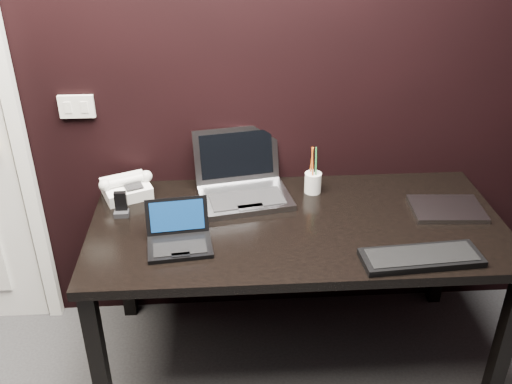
{
  "coord_description": "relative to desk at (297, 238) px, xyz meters",
  "views": [
    {
      "loc": [
        0.0,
        -0.57,
        2.0
      ],
      "look_at": [
        0.13,
        1.35,
        0.92
      ],
      "focal_mm": 40.0,
      "sensor_mm": 36.0,
      "label": 1
    }
  ],
  "objects": [
    {
      "name": "wall_switch",
      "position": [
        -0.92,
        0.39,
        0.46
      ],
      "size": [
        0.15,
        0.02,
        0.1
      ],
      "color": "silver",
      "rests_on": "wall_back"
    },
    {
      "name": "mobile_phone",
      "position": [
        -0.73,
        0.11,
        0.12
      ],
      "size": [
        0.06,
        0.05,
        0.1
      ],
      "color": "black",
      "rests_on": "desk"
    },
    {
      "name": "silver_laptop",
      "position": [
        -0.22,
        0.23,
        0.13
      ],
      "size": [
        0.44,
        0.41,
        0.27
      ],
      "color": "gray",
      "rests_on": "desk"
    },
    {
      "name": "desk_phone",
      "position": [
        -0.73,
        0.26,
        0.12
      ],
      "size": [
        0.25,
        0.24,
        0.12
      ],
      "color": "white",
      "rests_on": "desk"
    },
    {
      "name": "pen_cup",
      "position": [
        0.1,
        0.25,
        0.13
      ],
      "size": [
        0.09,
        0.09,
        0.22
      ],
      "color": "silver",
      "rests_on": "desk"
    },
    {
      "name": "wall_back",
      "position": [
        -0.3,
        0.4,
        0.64
      ],
      "size": [
        4.0,
        0.0,
        4.0
      ],
      "primitive_type": "plane",
      "rotation": [
        1.57,
        0.0,
        0.0
      ],
      "color": "black",
      "rests_on": "ground"
    },
    {
      "name": "ext_keyboard",
      "position": [
        0.42,
        -0.3,
        0.09
      ],
      "size": [
        0.46,
        0.18,
        0.03
      ],
      "color": "black",
      "rests_on": "desk"
    },
    {
      "name": "netbook",
      "position": [
        -0.48,
        -0.13,
        0.11
      ],
      "size": [
        0.27,
        0.24,
        0.16
      ],
      "color": "black",
      "rests_on": "desk"
    },
    {
      "name": "desk",
      "position": [
        0.0,
        0.0,
        0.0
      ],
      "size": [
        1.7,
        0.8,
        0.74
      ],
      "color": "black",
      "rests_on": "ground"
    },
    {
      "name": "closed_laptop",
      "position": [
        0.64,
        0.05,
        0.09
      ],
      "size": [
        0.31,
        0.23,
        0.02
      ],
      "color": "gray",
      "rests_on": "desk"
    }
  ]
}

